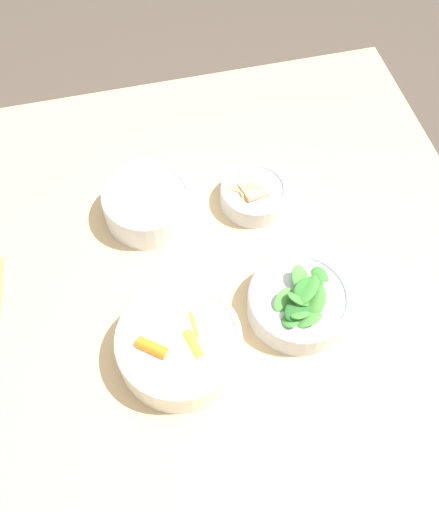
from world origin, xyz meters
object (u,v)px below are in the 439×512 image
Objects in this scene: bowl_beans_hotdog at (147,204)px; bowl_cookies at (254,193)px; bowl_carrots at (179,345)px; bowl_greens at (299,302)px.

bowl_beans_hotdog is 0.19m from bowl_cookies.
bowl_cookies is (-0.02, -0.19, -0.01)m from bowl_beans_hotdog.
bowl_greens is (0.03, -0.19, -0.00)m from bowl_carrots.
bowl_carrots is 0.27m from bowl_beans_hotdog.
bowl_cookies is at bearing 2.53° from bowl_greens.
bowl_beans_hotdog is (0.27, 0.00, -0.00)m from bowl_carrots.
bowl_beans_hotdog is (0.24, 0.20, -0.00)m from bowl_greens.
bowl_greens is 0.23m from bowl_cookies.
bowl_greens is 1.05× the size of bowl_beans_hotdog.
bowl_greens is 0.31m from bowl_beans_hotdog.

